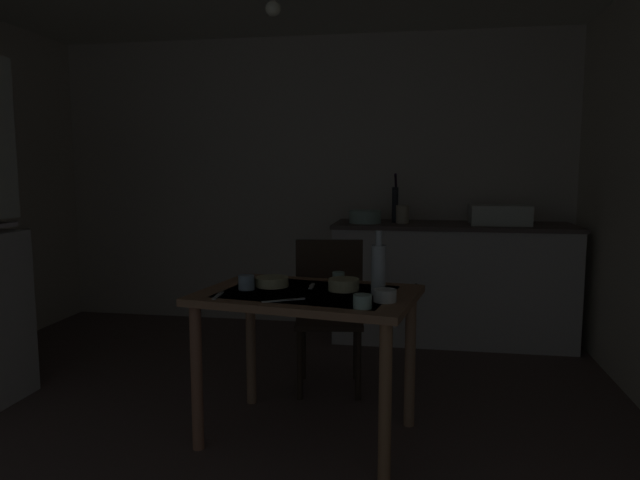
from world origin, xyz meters
name	(u,v)px	position (x,y,z in m)	size (l,w,h in m)	color
ground_plane	(238,420)	(0.00, 0.00, 0.00)	(5.39, 5.39, 0.00)	brown
wall_back	(309,183)	(0.00, 2.09, 1.23)	(4.49, 0.10, 2.45)	beige
counter_cabinet	(451,282)	(1.21, 1.72, 0.46)	(1.84, 0.64, 0.92)	silver
sink_basin	(499,214)	(1.55, 1.72, 1.00)	(0.44, 0.34, 0.15)	white
hand_pump	(395,201)	(0.76, 1.77, 1.09)	(0.05, 0.27, 0.39)	#232328
mixing_bowl_counter	(365,217)	(0.53, 1.67, 0.97)	(0.25, 0.25, 0.10)	#ADD1C1
stoneware_crock	(402,214)	(0.82, 1.70, 0.99)	(0.10, 0.10, 0.14)	beige
dining_table	(308,313)	(0.41, -0.12, 0.64)	(1.14, 0.87, 0.75)	#9E6C4C
chair_far_side	(329,313)	(0.43, 0.46, 0.49)	(0.45, 0.45, 0.95)	#30231A
serving_bowl_wide	(272,282)	(0.21, -0.03, 0.77)	(0.17, 0.17, 0.05)	beige
soup_bowl_small	(385,295)	(0.80, -0.28, 0.78)	(0.10, 0.10, 0.06)	white
sauce_dish	(344,284)	(0.58, -0.06, 0.78)	(0.15, 0.15, 0.06)	beige
teacup_mint	(363,301)	(0.71, -0.42, 0.78)	(0.08, 0.08, 0.06)	#ADD1C1
teacup_cream	(338,277)	(0.53, 0.13, 0.78)	(0.06, 0.06, 0.06)	#ADD1C1
mug_dark	(246,282)	(0.10, -0.13, 0.78)	(0.08, 0.08, 0.07)	#9EB2C6
glass_bottle	(378,268)	(0.76, -0.14, 0.88)	(0.07, 0.07, 0.31)	#B7BCC1
table_knife	(283,300)	(0.34, -0.34, 0.75)	(0.21, 0.02, 0.01)	silver
teaspoon_near_bowl	(312,286)	(0.41, 0.00, 0.75)	(0.13, 0.02, 0.01)	beige
teaspoon_by_cup	(218,296)	(0.01, -0.30, 0.75)	(0.15, 0.02, 0.01)	beige
pendant_bulb	(273,9)	(0.19, 0.11, 2.15)	(0.08, 0.08, 0.08)	#F9EFCC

